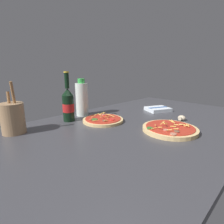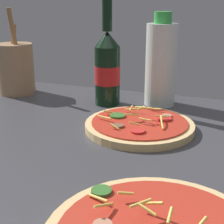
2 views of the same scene
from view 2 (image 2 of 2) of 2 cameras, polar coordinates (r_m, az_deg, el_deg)
The scene contains 5 objects.
counter_slab at distance 54.47cm, azimuth 7.83°, elevation -11.24°, with size 160.00×90.00×2.50cm.
pizza_far at distance 70.09cm, azimuth 4.58°, elevation -2.22°, with size 22.19×22.19×5.10cm.
beer_bottle at distance 84.70cm, azimuth -0.78°, elevation 7.51°, with size 6.28×6.28×26.98cm.
oil_bottle at distance 85.21cm, azimuth 8.14°, elevation 8.00°, with size 7.57×7.57×22.52cm.
utensil_crock at distance 99.24cm, azimuth -15.74°, elevation 7.05°, with size 10.00×10.00×23.18cm.
Camera 2 is at (9.67, -46.38, 28.12)cm, focal length 55.00 mm.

